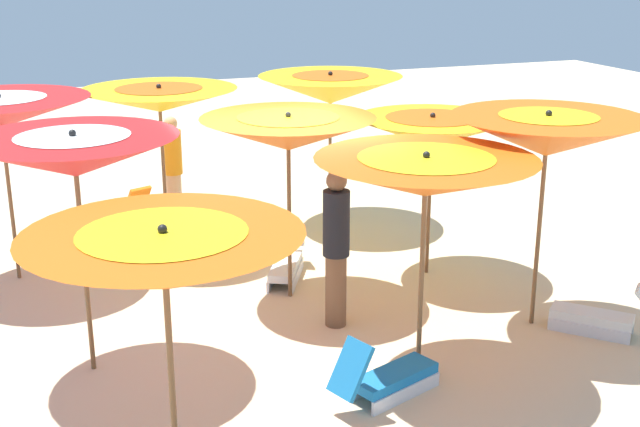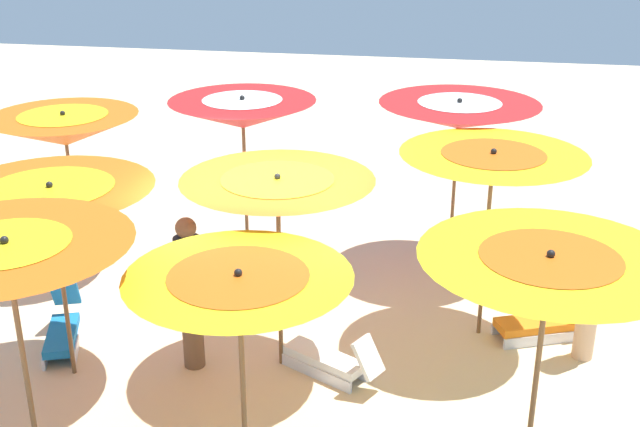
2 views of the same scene
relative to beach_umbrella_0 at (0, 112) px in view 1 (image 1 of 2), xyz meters
name	(u,v)px [view 1 (image 1 of 2)]	position (x,y,z in m)	size (l,w,h in m)	color
ground	(271,305)	(2.84, -1.98, -2.21)	(35.78, 35.78, 0.04)	beige
beach_umbrella_0	(0,112)	(0.00, 0.00, 0.00)	(2.21, 2.21, 2.43)	brown
beach_umbrella_1	(74,156)	(0.64, -2.88, 0.05)	(2.00, 2.00, 2.50)	brown
beach_umbrella_2	(164,260)	(1.02, -5.31, -0.19)	(2.03, 2.03, 2.27)	brown
beach_umbrella_3	(159,100)	(2.04, 0.42, -0.04)	(2.13, 2.13, 2.37)	brown
beach_umbrella_4	(288,133)	(3.13, -1.82, -0.13)	(2.07, 2.07, 2.31)	brown
beach_umbrella_5	(426,176)	(3.75, -4.08, -0.14)	(2.15, 2.15, 2.30)	brown
beach_umbrella_6	(330,89)	(4.69, 0.83, -0.11)	(2.18, 2.18, 2.35)	brown
beach_umbrella_7	(432,131)	(5.09, -1.71, -0.28)	(1.94, 1.94, 2.15)	brown
beach_umbrella_8	(547,135)	(5.49, -3.54, 0.01)	(2.09, 2.09, 2.48)	brown
lounger_0	(287,263)	(3.29, -1.22, -2.00)	(0.84, 1.22, 0.63)	silver
lounger_1	(602,316)	(6.05, -4.05, -1.99)	(1.08, 1.13, 0.64)	silver
lounger_2	(387,377)	(3.21, -4.47, -1.98)	(1.24, 0.73, 0.71)	silver
lounger_3	(156,220)	(2.01, 1.17, -1.99)	(0.80, 1.26, 0.63)	silver
beachgoer_0	(173,168)	(2.38, 1.61, -1.31)	(0.30, 0.30, 1.68)	#D8A87F
beachgoer_1	(336,245)	(3.35, -2.79, -1.23)	(0.30, 0.30, 1.83)	brown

